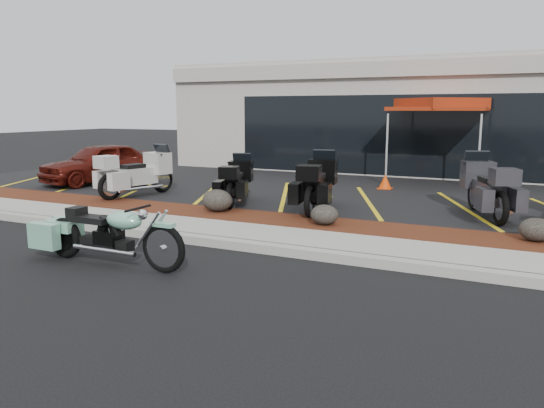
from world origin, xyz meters
The scene contains 17 objects.
ground centered at (0.00, 0.00, 0.00)m, with size 90.00×90.00×0.00m, color black.
curb centered at (0.00, 0.90, 0.07)m, with size 24.00×0.25×0.15m, color gray.
sidewalk centered at (0.00, 1.60, 0.07)m, with size 24.00×1.20×0.15m, color gray.
mulch_bed centered at (0.00, 2.80, 0.08)m, with size 24.00×1.20×0.16m, color #39130D.
upper_lot centered at (0.00, 8.20, 0.07)m, with size 26.00×9.60×0.15m, color black.
dealership_building centered at (0.00, 14.47, 2.01)m, with size 18.00×8.16×4.00m.
boulder_left centered at (-2.59, 2.92, 0.40)m, with size 0.68×0.56×0.48m, color black.
boulder_mid centered at (-0.04, 2.65, 0.35)m, with size 0.55×0.46×0.39m, color black.
boulder_right centered at (3.59, 2.94, 0.36)m, with size 0.55×0.46×0.39m, color black.
hero_cruiser centered at (-1.24, -0.76, 0.48)m, with size 2.72×0.69×0.96m, color #79BD9E, non-canonical shape.
touring_white centered at (-5.32, 4.63, 0.80)m, with size 2.22×0.85×1.29m, color beige, non-canonical shape.
touring_black_front centered at (-2.93, 4.67, 0.72)m, with size 1.95×0.75×1.14m, color black, non-canonical shape.
touring_black_mid centered at (-0.83, 4.76, 0.79)m, with size 2.20×0.84×1.28m, color black, non-canonical shape.
touring_grey centered at (2.39, 5.54, 0.80)m, with size 2.25×0.86×1.31m, color #302F35, non-canonical shape.
parked_car centered at (-8.20, 5.39, 0.75)m, with size 1.41×3.52×1.20m, color #4A100A.
traffic_cone centered at (-0.14, 7.86, 0.35)m, with size 0.36×0.36×0.40m, color #D53D07.
popup_canopy centered at (0.95, 9.90, 2.43)m, with size 3.18×3.18×2.51m.
Camera 1 is at (3.32, -6.72, 2.33)m, focal length 35.00 mm.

